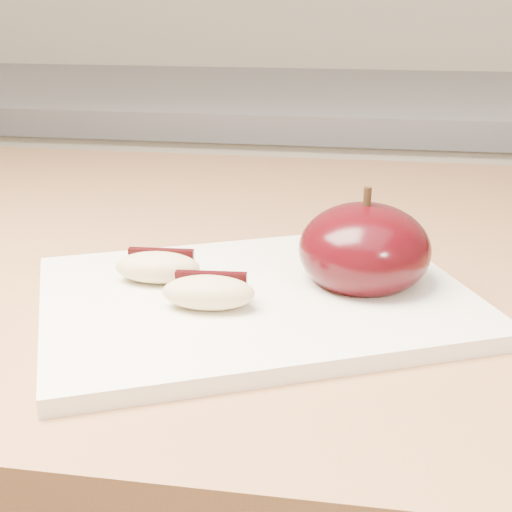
# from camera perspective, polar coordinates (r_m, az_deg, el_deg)

# --- Properties ---
(back_cabinet) EXTENTS (2.40, 0.62, 0.94)m
(back_cabinet) POSITION_cam_1_polar(r_m,az_deg,el_deg) (1.41, 7.71, -6.09)
(back_cabinet) COLOR silver
(back_cabinet) RESTS_ON ground
(cutting_board) EXTENTS (0.34, 0.30, 0.01)m
(cutting_board) POSITION_cam_1_polar(r_m,az_deg,el_deg) (0.48, 0.00, -3.44)
(cutting_board) COLOR white
(cutting_board) RESTS_ON island_counter
(apple_half) EXTENTS (0.10, 0.10, 0.08)m
(apple_half) POSITION_cam_1_polar(r_m,az_deg,el_deg) (0.49, 8.66, 0.53)
(apple_half) COLOR black
(apple_half) RESTS_ON cutting_board
(apple_wedge_a) EXTENTS (0.06, 0.03, 0.02)m
(apple_wedge_a) POSITION_cam_1_polar(r_m,az_deg,el_deg) (0.49, -7.84, -0.85)
(apple_wedge_a) COLOR #CBB481
(apple_wedge_a) RESTS_ON cutting_board
(apple_wedge_b) EXTENTS (0.06, 0.03, 0.02)m
(apple_wedge_b) POSITION_cam_1_polar(r_m,az_deg,el_deg) (0.45, -3.79, -2.87)
(apple_wedge_b) COLOR #CBB481
(apple_wedge_b) RESTS_ON cutting_board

